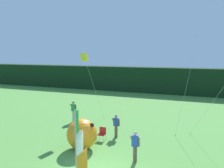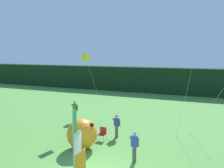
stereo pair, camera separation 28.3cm
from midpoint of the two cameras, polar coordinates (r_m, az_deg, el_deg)
name	(u,v)px [view 2 (the right image)]	position (r m, az deg, el deg)	size (l,w,h in m)	color
distant_treeline	(172,81)	(35.19, 14.71, 0.79)	(80.00, 2.40, 3.82)	black
banner_flag	(77,151)	(10.43, -7.72, -16.03)	(0.06, 1.03, 3.64)	#B7B7BC
person_near_banner	(117,125)	(16.60, 1.63, -10.12)	(0.55, 0.48, 1.63)	brown
person_mid_field	(134,146)	(13.06, 6.17, -14.89)	(0.55, 0.48, 1.74)	brown
person_far_left	(75,111)	(20.47, -8.71, -6.50)	(0.55, 0.48, 1.80)	#B7B2A3
inflatable_balloon	(82,134)	(14.78, -6.84, -12.08)	(1.89, 1.89, 1.89)	orange
folding_chair	(102,133)	(16.17, -1.88, -11.93)	(0.51, 0.51, 0.89)	#BCBCC1
kite_yellow_box_0	(86,57)	(18.85, -6.07, 6.51)	(1.01, 2.62, 5.96)	brown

